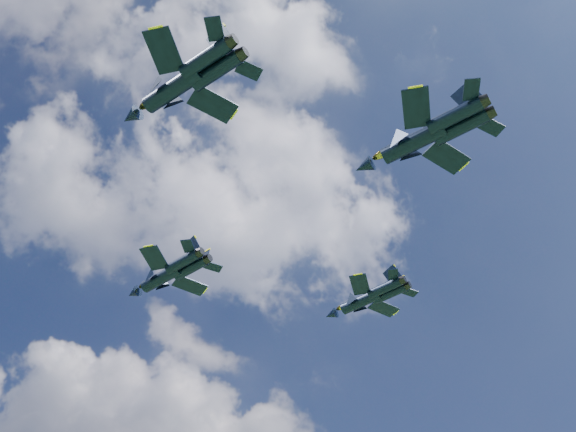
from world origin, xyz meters
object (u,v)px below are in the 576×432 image
at_px(jet_lead, 160,279).
at_px(jet_slot, 409,144).
at_px(jet_right, 358,302).
at_px(jet_left, 170,91).

xyz_separation_m(jet_lead, jet_slot, (28.96, -27.18, -0.60)).
relative_size(jet_right, jet_slot, 0.79).
xyz_separation_m(jet_left, jet_slot, (27.29, 2.70, -2.10)).
distance_m(jet_lead, jet_slot, 39.72).
distance_m(jet_lead, jet_right, 28.49).
distance_m(jet_left, jet_right, 41.19).
height_order(jet_right, jet_slot, jet_slot).
height_order(jet_lead, jet_left, jet_left).
bearing_deg(jet_left, jet_lead, 44.46).
height_order(jet_left, jet_right, jet_left).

